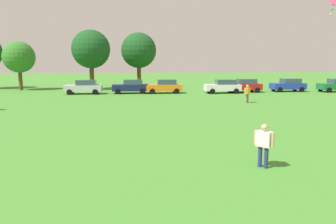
{
  "coord_description": "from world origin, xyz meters",
  "views": [
    {
      "loc": [
        1.87,
        -1.13,
        3.8
      ],
      "look_at": [
        2.93,
        8.42,
        2.27
      ],
      "focal_mm": 33.63,
      "sensor_mm": 36.0,
      "label": 1
    }
  ],
  "objects": [
    {
      "name": "ground_plane",
      "position": [
        0.0,
        30.0,
        0.0
      ],
      "size": [
        160.0,
        160.0,
        0.0
      ],
      "primitive_type": "plane",
      "color": "#42842D"
    },
    {
      "name": "adult_bystander",
      "position": [
        6.51,
        9.41,
        0.96
      ],
      "size": [
        0.57,
        0.6,
        1.61
      ],
      "rotation": [
        0.0,
        0.0,
        5.44
      ],
      "color": "navy",
      "rests_on": "ground"
    },
    {
      "name": "bystander_near_trees",
      "position": [
        12.47,
        27.11,
        1.0
      ],
      "size": [
        0.64,
        0.59,
        1.69
      ],
      "rotation": [
        0.0,
        0.0,
        0.7
      ],
      "color": "#8C7259",
      "rests_on": "ground"
    },
    {
      "name": "kite",
      "position": [
        11.3,
        13.28,
        6.61
      ],
      "size": [
        1.0,
        0.7,
        1.03
      ],
      "color": "#F24C8C"
    },
    {
      "name": "parked_car_silver_0",
      "position": [
        -3.93,
        37.15,
        0.86
      ],
      "size": [
        4.3,
        2.02,
        1.68
      ],
      "rotation": [
        0.0,
        0.0,
        3.14
      ],
      "color": "silver",
      "rests_on": "ground"
    },
    {
      "name": "parked_car_navy_1",
      "position": [
        1.61,
        37.37,
        0.86
      ],
      "size": [
        4.3,
        2.02,
        1.68
      ],
      "rotation": [
        0.0,
        0.0,
        3.14
      ],
      "color": "#141E4C",
      "rests_on": "ground"
    },
    {
      "name": "parked_car_orange_2",
      "position": [
        5.7,
        37.11,
        0.86
      ],
      "size": [
        4.3,
        2.02,
        1.68
      ],
      "rotation": [
        0.0,
        0.0,
        3.14
      ],
      "color": "orange",
      "rests_on": "ground"
    },
    {
      "name": "parked_car_white_3",
      "position": [
        12.82,
        36.32,
        0.86
      ],
      "size": [
        4.3,
        2.02,
        1.68
      ],
      "rotation": [
        0.0,
        0.0,
        3.14
      ],
      "color": "white",
      "rests_on": "ground"
    },
    {
      "name": "parked_car_red_4",
      "position": [
        15.85,
        37.26,
        0.86
      ],
      "size": [
        4.3,
        2.02,
        1.68
      ],
      "rotation": [
        0.0,
        0.0,
        3.14
      ],
      "color": "red",
      "rests_on": "ground"
    },
    {
      "name": "parked_car_blue_5",
      "position": [
        21.86,
        37.57,
        0.86
      ],
      "size": [
        4.3,
        2.02,
        1.68
      ],
      "rotation": [
        0.0,
        0.0,
        3.14
      ],
      "color": "#1E38AD",
      "rests_on": "ground"
    },
    {
      "name": "parked_car_green_6",
      "position": [
        27.71,
        36.41,
        0.86
      ],
      "size": [
        4.3,
        2.02,
        1.68
      ],
      "rotation": [
        0.0,
        0.0,
        3.14
      ],
      "color": "#196B38",
      "rests_on": "ground"
    },
    {
      "name": "tree_left",
      "position": [
        -13.31,
        43.64,
        4.42
      ],
      "size": [
        4.2,
        4.2,
        6.55
      ],
      "color": "brown",
      "rests_on": "ground"
    },
    {
      "name": "tree_right",
      "position": [
        -3.74,
        43.22,
        5.48
      ],
      "size": [
        5.2,
        5.2,
        8.11
      ],
      "color": "brown",
      "rests_on": "ground"
    },
    {
      "name": "tree_far_right",
      "position": [
        2.79,
        46.21,
        5.44
      ],
      "size": [
        5.18,
        5.18,
        8.06
      ],
      "color": "brown",
      "rests_on": "ground"
    }
  ]
}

